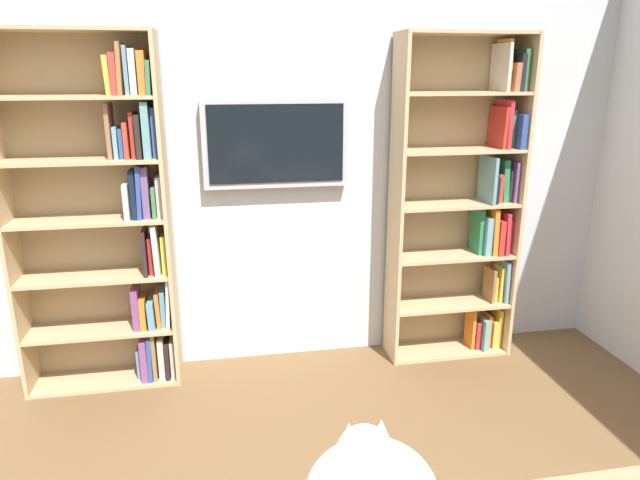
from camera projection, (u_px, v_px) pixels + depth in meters
name	position (u px, v px, depth m)	size (l,w,h in m)	color
wall_back	(278.00, 154.00, 3.47)	(4.52, 0.06, 2.70)	silver
bookshelf_left	(467.00, 204.00, 3.61)	(0.81, 0.28, 2.06)	tan
bookshelf_right	(110.00, 219.00, 3.23)	(0.89, 0.28, 2.06)	tan
wall_mounted_tv	(276.00, 143.00, 3.36)	(0.88, 0.07, 0.53)	#B7B7BC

